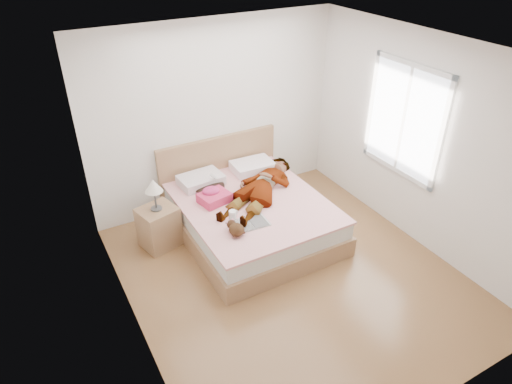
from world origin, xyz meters
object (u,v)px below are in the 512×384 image
nightstand (159,224)px  coffee_mug (233,214)px  towel (214,196)px  woman (261,184)px  bed (249,213)px  plush_toy (236,229)px  phone (213,176)px  magazine (250,223)px

nightstand → coffee_mug: bearing=-37.7°
nightstand → towel: bearing=-10.9°
woman → coffee_mug: 0.70m
bed → towel: (-0.43, 0.15, 0.31)m
plush_toy → nightstand: 1.13m
phone → nightstand: nightstand is taller
phone → magazine: 0.99m
bed → nightstand: (-1.15, 0.28, 0.04)m
woman → bed: bearing=-110.5°
phone → plush_toy: phone is taller
woman → nightstand: bearing=-135.6°
bed → towel: size_ratio=4.88×
woman → coffee_mug: size_ratio=12.17×
towel → phone: bearing=65.7°
bed → nightstand: 1.18m
bed → nightstand: size_ratio=2.17×
phone → towel: bearing=-150.4°
towel → nightstand: size_ratio=0.45×
towel → magazine: towel is taller
woman → nightstand: size_ratio=1.77×
nightstand → magazine: bearing=-42.1°
bed → magazine: bed is taller
bed → magazine: size_ratio=4.69×
bed → magazine: 0.63m
woman → towel: bearing=-134.1°
coffee_mug → nightstand: 0.99m
phone → coffee_mug: size_ratio=0.67×
towel → nightstand: bearing=169.1°
nightstand → bed: bearing=-13.9°
bed → phone: bearing=122.6°
woman → towel: size_ratio=3.97×
phone → nightstand: bearing=155.4°
woman → coffee_mug: bearing=-94.8°
magazine → plush_toy: bearing=-158.5°
bed → towel: 0.55m
woman → phone: woman is taller
magazine → woman: bearing=50.7°
phone → coffee_mug: 0.78m
woman → phone: size_ratio=18.03×
magazine → coffee_mug: bearing=120.7°
towel → nightstand: (-0.71, 0.14, -0.27)m
woman → plush_toy: woman is taller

